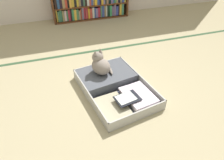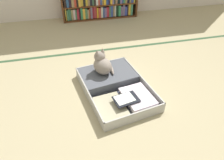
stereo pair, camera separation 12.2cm
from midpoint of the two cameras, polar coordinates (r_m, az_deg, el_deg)
ground_plane at (r=2.08m, az=2.71°, el=-6.31°), size 10.00×10.00×0.00m
tatami_border at (r=2.92m, az=-2.90°, el=8.01°), size 4.80×0.05×0.00m
open_suitcase at (r=2.22m, az=2.15°, el=-1.35°), size 0.75×0.97×0.11m
black_cat at (r=2.24m, az=-1.21°, el=4.35°), size 0.25×0.28×0.27m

